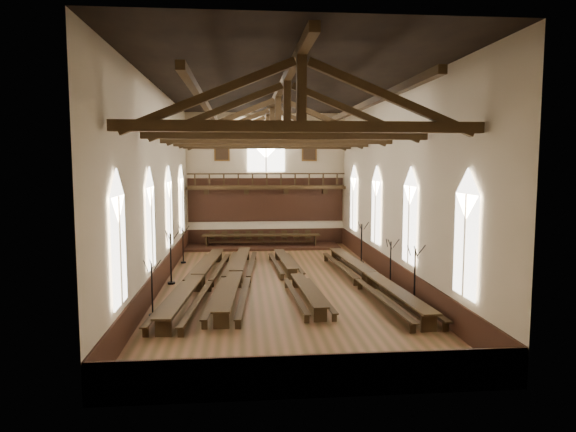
% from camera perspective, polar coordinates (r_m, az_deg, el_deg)
% --- Properties ---
extents(ground, '(26.00, 26.00, 0.00)m').
position_cam_1_polar(ground, '(26.85, -1.06, -7.57)').
color(ground, brown).
rests_on(ground, ground).
extents(room_walls, '(26.00, 26.00, 26.00)m').
position_cam_1_polar(room_walls, '(26.11, -1.09, 6.35)').
color(room_walls, beige).
rests_on(room_walls, ground).
extents(wainscot_band, '(12.00, 26.00, 1.20)m').
position_cam_1_polar(wainscot_band, '(26.72, -1.06, -6.32)').
color(wainscot_band, '#371C10').
rests_on(wainscot_band, ground).
extents(side_windows, '(11.85, 19.80, 4.50)m').
position_cam_1_polar(side_windows, '(26.23, -1.07, 0.40)').
color(side_windows, white).
rests_on(side_windows, room_walls).
extents(end_window, '(2.80, 0.12, 3.80)m').
position_cam_1_polar(end_window, '(38.99, -2.46, 7.35)').
color(end_window, white).
rests_on(end_window, room_walls).
extents(minstrels_gallery, '(11.80, 1.24, 3.70)m').
position_cam_1_polar(minstrels_gallery, '(38.82, -2.42, 2.46)').
color(minstrels_gallery, '#362311').
rests_on(minstrels_gallery, room_walls).
extents(portraits, '(7.75, 0.09, 1.45)m').
position_cam_1_polar(portraits, '(38.99, -2.46, 7.17)').
color(portraits, brown).
rests_on(portraits, room_walls).
extents(roof_trusses, '(11.70, 25.70, 2.80)m').
position_cam_1_polar(roof_trusses, '(26.17, -1.09, 10.20)').
color(roof_trusses, '#362311').
rests_on(roof_trusses, room_walls).
extents(refectory_row_a, '(2.22, 14.70, 0.77)m').
position_cam_1_polar(refectory_row_a, '(26.01, -9.97, -6.83)').
color(refectory_row_a, '#362311').
rests_on(refectory_row_a, ground).
extents(refectory_row_b, '(2.04, 14.61, 0.76)m').
position_cam_1_polar(refectory_row_b, '(26.58, -5.77, -6.50)').
color(refectory_row_b, '#362311').
rests_on(refectory_row_b, ground).
extents(refectory_row_c, '(1.68, 13.71, 0.67)m').
position_cam_1_polar(refectory_row_c, '(26.85, 0.73, -6.50)').
color(refectory_row_c, '#362311').
rests_on(refectory_row_c, ground).
extents(refectory_row_d, '(2.05, 14.78, 0.78)m').
position_cam_1_polar(refectory_row_d, '(26.41, 9.09, -6.60)').
color(refectory_row_d, '#362311').
rests_on(refectory_row_d, ground).
extents(dais, '(11.40, 2.81, 0.19)m').
position_cam_1_polar(dais, '(37.97, -2.99, -3.41)').
color(dais, '#371C10').
rests_on(dais, ground).
extents(high_table, '(8.69, 1.41, 0.81)m').
position_cam_1_polar(high_table, '(37.85, -2.99, -2.25)').
color(high_table, '#362311').
rests_on(high_table, dais).
extents(high_chairs, '(7.64, 0.45, 0.95)m').
position_cam_1_polar(high_chairs, '(38.70, -3.04, -2.32)').
color(high_chairs, '#362311').
rests_on(high_chairs, dais).
extents(candelabrum_left_near, '(0.70, 0.70, 2.36)m').
position_cam_1_polar(candelabrum_left_near, '(21.95, -14.84, -8.94)').
color(candelabrum_left_near, black).
rests_on(candelabrum_left_near, ground).
extents(candelabrum_left_mid, '(0.77, 0.86, 2.81)m').
position_cam_1_polar(candelabrum_left_mid, '(27.35, -12.88, -5.63)').
color(candelabrum_left_mid, black).
rests_on(candelabrum_left_mid, ground).
extents(candelabrum_left_far, '(0.63, 0.73, 2.36)m').
position_cam_1_polar(candelabrum_left_far, '(32.83, -11.58, -3.91)').
color(candelabrum_left_far, black).
rests_on(candelabrum_left_far, ground).
extents(candelabrum_right_near, '(0.82, 0.82, 2.76)m').
position_cam_1_polar(candelabrum_right_near, '(23.07, 13.87, -7.86)').
color(candelabrum_right_near, black).
rests_on(candelabrum_right_near, ground).
extents(candelabrum_right_mid, '(0.68, 0.76, 2.49)m').
position_cam_1_polar(candelabrum_right_mid, '(26.44, 11.30, -6.22)').
color(candelabrum_right_mid, black).
rests_on(candelabrum_right_mid, ground).
extents(candelabrum_right_far, '(0.73, 0.80, 2.62)m').
position_cam_1_polar(candelabrum_right_far, '(32.38, 8.16, -3.85)').
color(candelabrum_right_far, black).
rests_on(candelabrum_right_far, ground).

